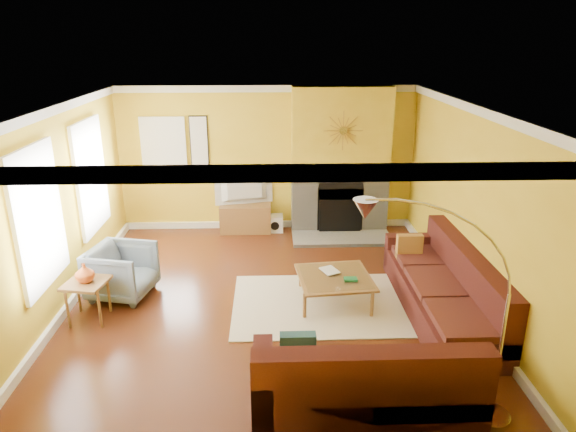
{
  "coord_description": "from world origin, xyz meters",
  "views": [
    {
      "loc": [
        0.04,
        -6.42,
        3.55
      ],
      "look_at": [
        0.29,
        0.4,
        1.13
      ],
      "focal_mm": 32.0,
      "sensor_mm": 36.0,
      "label": 1
    }
  ],
  "objects_px": {
    "armchair": "(122,271)",
    "coffee_table": "(334,289)",
    "sectional_sofa": "(373,300)",
    "side_table": "(89,301)",
    "media_console": "(246,218)",
    "arc_lamp": "(439,319)"
  },
  "relations": [
    {
      "from": "side_table",
      "to": "media_console",
      "type": "bearing_deg",
      "value": 58.83
    },
    {
      "from": "sectional_sofa",
      "to": "armchair",
      "type": "height_order",
      "value": "sectional_sofa"
    },
    {
      "from": "arc_lamp",
      "to": "sectional_sofa",
      "type": "bearing_deg",
      "value": 98.96
    },
    {
      "from": "coffee_table",
      "to": "arc_lamp",
      "type": "height_order",
      "value": "arc_lamp"
    },
    {
      "from": "armchair",
      "to": "coffee_table",
      "type": "bearing_deg",
      "value": -82.44
    },
    {
      "from": "sectional_sofa",
      "to": "side_table",
      "type": "relative_size",
      "value": 6.75
    },
    {
      "from": "sectional_sofa",
      "to": "coffee_table",
      "type": "xyz_separation_m",
      "value": [
        -0.37,
        0.82,
        -0.25
      ]
    },
    {
      "from": "armchair",
      "to": "arc_lamp",
      "type": "distance_m",
      "value": 4.58
    },
    {
      "from": "coffee_table",
      "to": "side_table",
      "type": "distance_m",
      "value": 3.29
    },
    {
      "from": "media_console",
      "to": "side_table",
      "type": "relative_size",
      "value": 1.74
    },
    {
      "from": "sectional_sofa",
      "to": "coffee_table",
      "type": "distance_m",
      "value": 0.93
    },
    {
      "from": "armchair",
      "to": "side_table",
      "type": "xyz_separation_m",
      "value": [
        -0.27,
        -0.66,
        -0.1
      ]
    },
    {
      "from": "coffee_table",
      "to": "arc_lamp",
      "type": "relative_size",
      "value": 0.44
    },
    {
      "from": "media_console",
      "to": "arc_lamp",
      "type": "xyz_separation_m",
      "value": [
        1.98,
        -5.19,
        0.87
      ]
    },
    {
      "from": "media_console",
      "to": "arc_lamp",
      "type": "distance_m",
      "value": 5.62
    },
    {
      "from": "sectional_sofa",
      "to": "side_table",
      "type": "distance_m",
      "value": 3.67
    },
    {
      "from": "sectional_sofa",
      "to": "armchair",
      "type": "bearing_deg",
      "value": 161.93
    },
    {
      "from": "coffee_table",
      "to": "armchair",
      "type": "height_order",
      "value": "armchair"
    },
    {
      "from": "media_console",
      "to": "arc_lamp",
      "type": "bearing_deg",
      "value": -69.15
    },
    {
      "from": "arc_lamp",
      "to": "side_table",
      "type": "bearing_deg",
      "value": 152.45
    },
    {
      "from": "sectional_sofa",
      "to": "media_console",
      "type": "relative_size",
      "value": 3.88
    },
    {
      "from": "coffee_table",
      "to": "media_console",
      "type": "bearing_deg",
      "value": 115.87
    }
  ]
}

